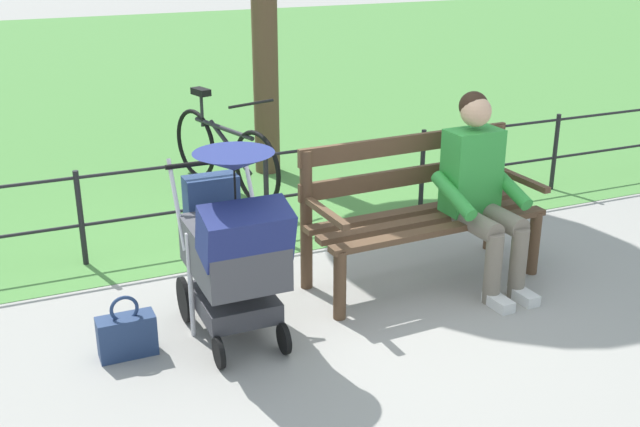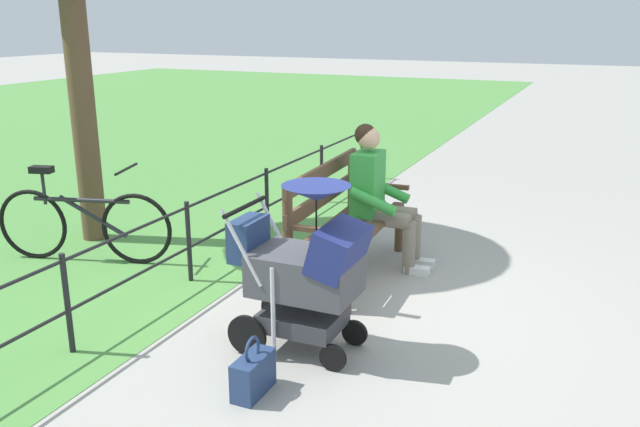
% 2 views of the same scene
% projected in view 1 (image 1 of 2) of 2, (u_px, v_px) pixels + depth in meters
% --- Properties ---
extents(ground_plane, '(60.00, 60.00, 0.00)m').
position_uv_depth(ground_plane, '(332.00, 301.00, 4.98)').
color(ground_plane, '#9E9B93').
extents(grass_lawn, '(40.00, 16.00, 0.01)m').
position_uv_depth(grass_lawn, '(108.00, 71.00, 12.53)').
color(grass_lawn, '#518E42').
rests_on(grass_lawn, ground).
extents(park_bench, '(1.62, 0.66, 0.96)m').
position_uv_depth(park_bench, '(418.00, 204.00, 5.15)').
color(park_bench, brown).
rests_on(park_bench, ground).
extents(person_on_bench, '(0.55, 0.74, 1.28)m').
position_uv_depth(person_on_bench, '(481.00, 186.00, 5.03)').
color(person_on_bench, slate).
rests_on(person_on_bench, ground).
extents(stroller, '(0.52, 0.89, 1.15)m').
position_uv_depth(stroller, '(233.00, 244.00, 4.34)').
color(stroller, black).
rests_on(stroller, ground).
extents(handbag, '(0.32, 0.14, 0.37)m').
position_uv_depth(handbag, '(127.00, 335.00, 4.32)').
color(handbag, navy).
rests_on(handbag, ground).
extents(park_fence, '(8.26, 0.04, 0.70)m').
position_uv_depth(park_fence, '(301.00, 179.00, 5.98)').
color(park_fence, black).
rests_on(park_fence, ground).
extents(bicycle, '(0.59, 1.61, 0.89)m').
position_uv_depth(bicycle, '(224.00, 152.00, 6.89)').
color(bicycle, black).
rests_on(bicycle, ground).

